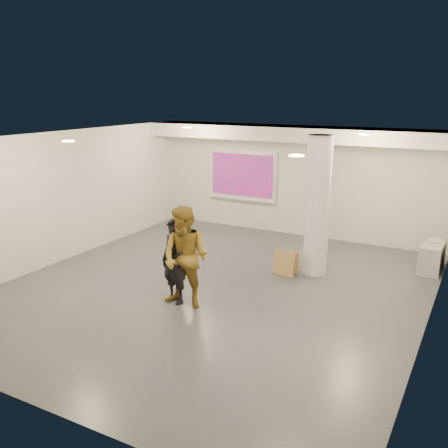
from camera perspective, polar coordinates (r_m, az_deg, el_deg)
The scene contains 19 objects.
floor at distance 10.19m, azimuth -1.08°, elevation -7.32°, with size 8.00×9.00×0.01m, color #393B40.
ceiling at distance 9.47m, azimuth -1.17°, elevation 9.72°, with size 8.00×9.00×0.01m, color white.
wall_back at distance 13.74m, azimuth 8.21°, elevation 4.89°, with size 8.00×0.01×3.00m, color silver.
wall_front at distance 6.41m, azimuth -21.60°, elevation -7.79°, with size 8.00×0.01×3.00m, color silver.
wall_left at distance 12.16m, azimuth -17.77°, elevation 3.03°, with size 0.01×9.00×3.00m, color silver.
wall_right at distance 8.56m, azimuth 22.88°, elevation -2.28°, with size 0.01×9.00×3.00m, color silver.
soffit_band at distance 13.06m, azimuth 7.57°, elevation 10.24°, with size 8.00×1.10×0.36m, color silver.
downlight_nw at distance 12.74m, azimuth -4.27°, elevation 10.94°, with size 0.22×0.22×0.02m, color #E8B97D.
downlight_ne at distance 11.02m, azimuth 15.69°, elevation 9.81°, with size 0.22×0.22×0.02m, color #E8B97D.
downlight_sw at distance 9.63m, azimuth -17.36°, elevation 9.03°, with size 0.22×0.22×0.02m, color #E8B97D.
downlight_se at distance 7.19m, azimuth 8.29°, elevation 7.75°, with size 0.22×0.22×0.02m, color #E8B97D.
column at distance 10.75m, azimuth 10.65°, elevation 2.00°, with size 0.52×0.52×3.00m, color silver.
projection_screen at distance 14.31m, azimuth 2.12°, elevation 5.54°, with size 2.10×0.13×1.42m.
credenza at distance 11.99m, azimuth 22.66°, elevation -3.46°, with size 0.45×1.08×0.63m, color #95989B.
papers_stack at distance 12.06m, azimuth 23.03°, elevation -1.79°, with size 0.22×0.28×0.02m, color silver.
cardboard_back at distance 10.99m, azimuth 7.32°, elevation -4.34°, with size 0.47×0.04×0.51m, color olive.
cardboard_front at distance 10.85m, azimuth 6.89°, elevation -4.47°, with size 0.50×0.05×0.55m, color olive.
woman at distance 9.32m, azimuth -5.68°, elevation -4.27°, with size 0.59×0.39×1.61m, color black.
man at distance 9.09m, azimuth -4.41°, elevation -3.84°, with size 0.92×0.71×1.89m, color olive.
Camera 1 is at (4.67, -8.20, 3.86)m, focal length 40.00 mm.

